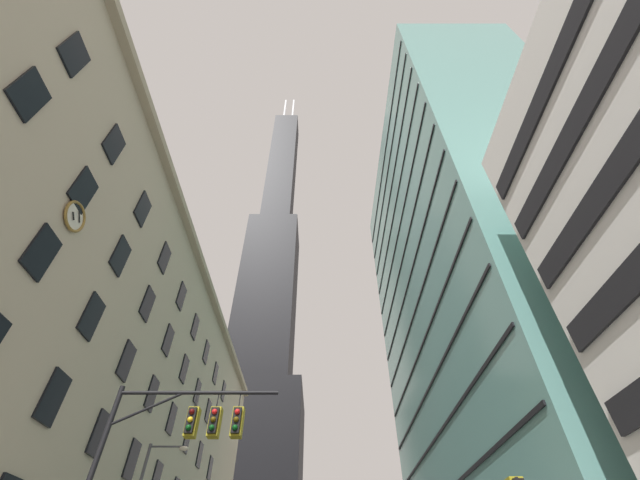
# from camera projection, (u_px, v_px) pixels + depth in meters

# --- Properties ---
(station_building) EXTENTS (14.64, 57.93, 26.69)m
(station_building) POSITION_uv_depth(u_px,v_px,m) (90.00, 407.00, 31.63)
(station_building) COLOR #BCAF93
(station_building) RESTS_ON ground
(dark_skyscraper) EXTENTS (25.80, 25.80, 216.72)m
(dark_skyscraper) POSITION_uv_depth(u_px,v_px,m) (265.00, 334.00, 120.10)
(dark_skyscraper) COLOR black
(dark_skyscraper) RESTS_ON ground
(glass_office_midrise) EXTENTS (14.35, 37.08, 56.72)m
(glass_office_midrise) POSITION_uv_depth(u_px,v_px,m) (471.00, 283.00, 44.22)
(glass_office_midrise) COLOR slate
(glass_office_midrise) RESTS_ON ground
(traffic_signal_mast) EXTENTS (6.33, 0.63, 7.55)m
(traffic_signal_mast) POSITION_uv_depth(u_px,v_px,m) (179.00, 444.00, 13.85)
(traffic_signal_mast) COLOR black
(traffic_signal_mast) RESTS_ON sidewalk_left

